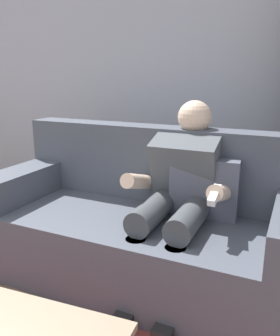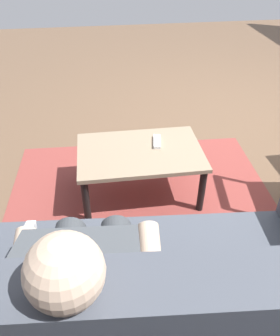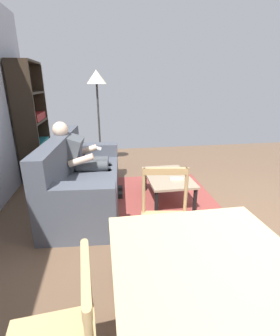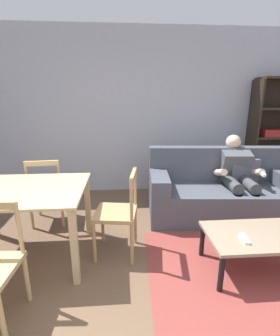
{
  "view_description": "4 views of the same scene",
  "coord_description": "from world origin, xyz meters",
  "views": [
    {
      "loc": [
        2.01,
        0.11,
        1.27
      ],
      "look_at": [
        1.32,
        1.95,
        0.74
      ],
      "focal_mm": 37.01,
      "sensor_mm": 36.0,
      "label": 1
    },
    {
      "loc": [
        1.46,
        2.81,
        1.73
      ],
      "look_at": [
        1.18,
        0.82,
        0.23
      ],
      "focal_mm": 36.1,
      "sensor_mm": 36.0,
      "label": 2
    },
    {
      "loc": [
        -1.83,
        1.7,
        1.61
      ],
      "look_at": [
        0.14,
        1.39,
        0.9
      ],
      "focal_mm": 25.66,
      "sensor_mm": 36.0,
      "label": 3
    },
    {
      "loc": [
        -0.05,
        -1.1,
        1.62
      ],
      "look_at": [
        0.14,
        1.39,
        0.9
      ],
      "focal_mm": 25.8,
      "sensor_mm": 36.0,
      "label": 4
    }
  ],
  "objects": [
    {
      "name": "person_lounging",
      "position": [
        1.55,
        2.0,
        0.59
      ],
      "size": [
        0.62,
        0.94,
        1.12
      ],
      "color": "#4C5156",
      "rests_on": "ground_plane"
    },
    {
      "name": "wall_back",
      "position": [
        0.0,
        3.16,
        1.37
      ],
      "size": [
        6.46,
        0.12,
        2.75
      ],
      "primitive_type": "cube",
      "color": "#B2B7C6",
      "rests_on": "ground_plane"
    },
    {
      "name": "couch",
      "position": [
        1.34,
        2.01,
        0.34
      ],
      "size": [
        2.05,
        1.0,
        0.94
      ],
      "color": "#474C56",
      "rests_on": "ground_plane"
    }
  ]
}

